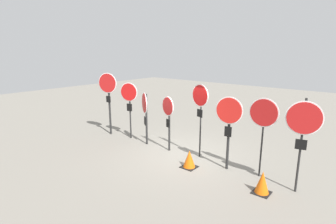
# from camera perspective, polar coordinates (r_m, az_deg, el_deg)

# --- Properties ---
(ground_plane) EXTENTS (40.00, 40.00, 0.00)m
(ground_plane) POSITION_cam_1_polar(r_m,az_deg,el_deg) (9.73, 2.90, -9.19)
(ground_plane) COLOR gray
(stop_sign_0) EXTENTS (0.83, 0.34, 2.77)m
(stop_sign_0) POSITION_cam_1_polar(r_m,az_deg,el_deg) (11.79, -12.88, 4.27)
(stop_sign_0) COLOR black
(stop_sign_0) RESTS_ON ground
(stop_sign_1) EXTENTS (0.75, 0.28, 2.42)m
(stop_sign_1) POSITION_cam_1_polar(r_m,az_deg,el_deg) (11.08, -8.46, 3.14)
(stop_sign_1) COLOR black
(stop_sign_1) RESTS_ON ground
(stop_sign_2) EXTENTS (0.69, 0.47, 2.11)m
(stop_sign_2) POSITION_cam_1_polar(r_m,az_deg,el_deg) (10.35, -5.02, 0.71)
(stop_sign_2) COLOR black
(stop_sign_2) RESTS_ON ground
(stop_sign_3) EXTENTS (0.69, 0.25, 2.09)m
(stop_sign_3) POSITION_cam_1_polar(r_m,az_deg,el_deg) (9.62, 0.05, -0.21)
(stop_sign_3) COLOR black
(stop_sign_3) RESTS_ON ground
(stop_sign_4) EXTENTS (0.75, 0.23, 2.61)m
(stop_sign_4) POSITION_cam_1_polar(r_m,az_deg,el_deg) (8.99, 7.01, 2.22)
(stop_sign_4) COLOR black
(stop_sign_4) RESTS_ON ground
(stop_sign_5) EXTENTS (0.85, 0.19, 2.37)m
(stop_sign_5) POSITION_cam_1_polar(r_m,az_deg,el_deg) (8.23, 13.11, -1.51)
(stop_sign_5) COLOR black
(stop_sign_5) RESTS_ON ground
(stop_sign_6) EXTENTS (0.85, 0.12, 2.41)m
(stop_sign_6) POSITION_cam_1_polar(r_m,az_deg,el_deg) (7.97, 20.08, -1.03)
(stop_sign_6) COLOR black
(stop_sign_6) RESTS_ON ground
(stop_sign_7) EXTENTS (0.86, 0.24, 2.57)m
(stop_sign_7) POSITION_cam_1_polar(r_m,az_deg,el_deg) (7.44, 27.38, -2.48)
(stop_sign_7) COLOR black
(stop_sign_7) RESTS_ON ground
(traffic_cone_0) EXTENTS (0.45, 0.45, 0.62)m
(traffic_cone_0) POSITION_cam_1_polar(r_m,az_deg,el_deg) (7.60, 19.84, -14.24)
(traffic_cone_0) COLOR black
(traffic_cone_0) RESTS_ON ground
(traffic_cone_1) EXTENTS (0.47, 0.47, 0.58)m
(traffic_cone_1) POSITION_cam_1_polar(r_m,az_deg,el_deg) (8.64, 4.65, -10.16)
(traffic_cone_1) COLOR black
(traffic_cone_1) RESTS_ON ground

